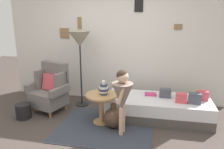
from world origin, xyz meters
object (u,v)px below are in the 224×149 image
armchair (50,89)px  magazine_basket (24,111)px  floor_lamp (80,41)px  person_child (122,94)px  side_table (102,102)px  demijohn_near (114,118)px  daybed (158,108)px  book_on_daybed (150,94)px  vase_striped (104,89)px

armchair → magazine_basket: armchair is taller
floor_lamp → person_child: (1.04, -1.02, -0.68)m
armchair → side_table: size_ratio=1.71×
demijohn_near → daybed: bearing=34.6°
armchair → book_on_daybed: armchair is taller
daybed → vase_striped: (-0.95, -0.38, 0.44)m
armchair → person_child: bearing=-22.4°
magazine_basket → armchair: bearing=53.9°
armchair → demijohn_near: (1.39, -0.47, -0.26)m
book_on_daybed → daybed: bearing=-42.3°
side_table → floor_lamp: (-0.62, 0.71, 0.98)m
side_table → demijohn_near: size_ratio=1.31×
vase_striped → person_child: 0.50m
floor_lamp → book_on_daybed: floor_lamp is taller
side_table → vase_striped: size_ratio=2.31×
floor_lamp → demijohn_near: bearing=-43.9°
floor_lamp → demijohn_near: floor_lamp is taller
daybed → person_child: person_child is taller
vase_striped → armchair: bearing=164.4°
daybed → book_on_daybed: 0.30m
person_child → armchair: bearing=157.6°
demijohn_near → armchair: bearing=161.5°
daybed → armchair: bearing=-178.8°
person_child → daybed: bearing=50.7°
demijohn_near → book_on_daybed: bearing=47.9°
armchair → vase_striped: 1.25m
side_table → magazine_basket: 1.52m
book_on_daybed → demijohn_near: size_ratio=0.51×
side_table → demijohn_near: bearing=-27.7°
floor_lamp → book_on_daybed: (1.46, -0.18, -0.96)m
side_table → vase_striped: (0.04, 0.01, 0.25)m
book_on_daybed → magazine_basket: 2.43m
vase_striped → demijohn_near: size_ratio=0.57×
side_table → vase_striped: vase_striped is taller
daybed → demijohn_near: bearing=-145.4°
daybed → demijohn_near: (-0.74, -0.51, -0.02)m
floor_lamp → armchair: bearing=-145.1°
vase_striped → daybed: bearing=21.7°
daybed → book_on_daybed: bearing=137.7°
vase_striped → person_child: size_ratio=0.23×
daybed → book_on_daybed: (-0.15, 0.14, 0.22)m
armchair → vase_striped: bearing=-15.6°
person_child → magazine_basket: (-1.91, 0.18, -0.55)m
daybed → person_child: (-0.57, -0.69, 0.49)m
daybed → magazine_basket: bearing=-168.3°
side_table → daybed: bearing=21.3°
book_on_daybed → demijohn_near: demijohn_near is taller
floor_lamp → person_child: floor_lamp is taller
magazine_basket → person_child: bearing=-5.4°
person_child → magazine_basket: size_ratio=3.89×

